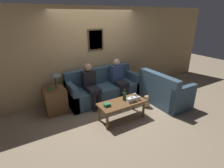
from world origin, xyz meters
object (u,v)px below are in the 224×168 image
at_px(coffee_table, 122,105).
at_px(couch_side, 164,92).
at_px(couch_main, 103,89).
at_px(person_left, 91,84).
at_px(person_right, 119,78).
at_px(wine_bottle, 124,96).
at_px(drinking_glass, 139,98).
at_px(teddy_bear, 146,102).

bearing_deg(coffee_table, couch_side, 3.21).
bearing_deg(couch_main, person_left, -159.41).
bearing_deg(person_left, person_right, 0.24).
relative_size(couch_main, person_right, 1.77).
bearing_deg(wine_bottle, coffee_table, -149.76).
height_order(wine_bottle, drinking_glass, wine_bottle).
bearing_deg(drinking_glass, coffee_table, 164.84).
bearing_deg(coffee_table, wine_bottle, 30.24).
relative_size(couch_main, person_left, 1.80).
distance_m(couch_main, coffee_table, 1.18).
height_order(couch_main, teddy_bear, couch_main).
distance_m(wine_bottle, teddy_bear, 0.89).
height_order(couch_side, person_left, person_left).
distance_m(couch_side, coffee_table, 1.48).
xyz_separation_m(drinking_glass, teddy_bear, (0.49, 0.26, -0.35)).
relative_size(couch_main, drinking_glass, 22.78).
bearing_deg(coffee_table, teddy_bear, 9.35).
bearing_deg(couch_main, person_right, -21.04).
height_order(couch_main, person_right, person_right).
xyz_separation_m(person_left, person_right, (0.89, 0.00, 0.01)).
xyz_separation_m(couch_main, person_left, (-0.45, -0.17, 0.31)).
distance_m(couch_side, wine_bottle, 1.39).
height_order(person_left, person_right, person_right).
relative_size(couch_main, couch_side, 1.54).
bearing_deg(drinking_glass, wine_bottle, 149.53).
bearing_deg(couch_side, person_left, 63.03).
distance_m(wine_bottle, person_left, 1.05).
relative_size(couch_side, person_left, 1.17).
relative_size(wine_bottle, teddy_bear, 0.82).
bearing_deg(person_left, wine_bottle, -64.55).
relative_size(coffee_table, drinking_glass, 12.42).
xyz_separation_m(couch_side, drinking_glass, (-1.07, -0.19, 0.17)).
height_order(couch_main, drinking_glass, couch_main).
height_order(person_right, teddy_bear, person_right).
distance_m(couch_main, person_right, 0.57).
xyz_separation_m(person_right, teddy_bear, (0.35, -0.86, -0.50)).
bearing_deg(couch_side, couch_main, 51.17).
bearing_deg(person_right, drinking_glass, -97.45).
xyz_separation_m(drinking_glass, person_right, (0.15, 1.12, 0.15)).
xyz_separation_m(drinking_glass, person_left, (-0.74, 1.12, 0.14)).
xyz_separation_m(wine_bottle, drinking_glass, (0.29, -0.17, -0.06)).
distance_m(drinking_glass, teddy_bear, 0.66).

